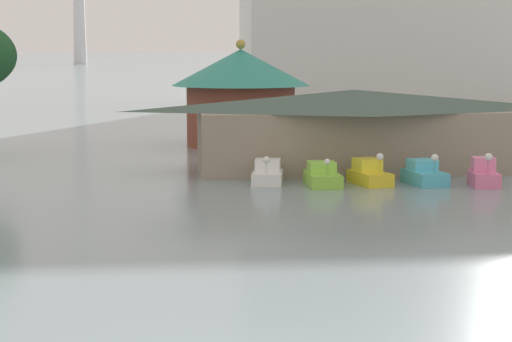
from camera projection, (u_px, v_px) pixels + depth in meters
pedal_boat_white at (268, 174)px, 49.01m from camera, size 1.98×2.86×1.58m
pedal_boat_lime at (322, 176)px, 48.30m from camera, size 1.65×2.94×1.55m
pedal_boat_yellow at (369, 174)px, 48.70m from camera, size 2.07×3.06×1.78m
pedal_boat_cyan at (424, 174)px, 48.75m from camera, size 2.02×2.98×1.73m
pedal_boat_pink at (484, 175)px, 48.14m from camera, size 1.64×2.52×1.84m
boathouse at (354, 129)px, 53.89m from camera, size 19.40×7.42×4.73m
green_roof_pavilion at (241, 92)px, 67.47m from camera, size 10.09×10.09×7.73m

